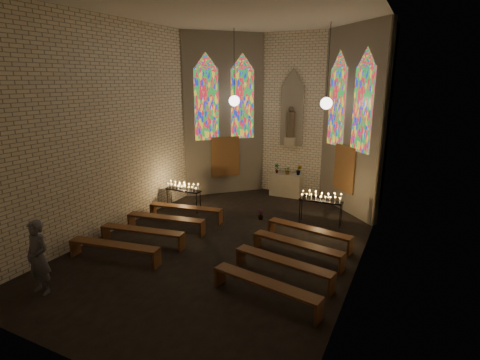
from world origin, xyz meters
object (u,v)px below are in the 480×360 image
at_px(aisle_flower_pot, 261,215).
at_px(visitor, 38,258).
at_px(votive_stand_left, 183,188).
at_px(votive_stand_right, 321,199).
at_px(altar, 286,185).

distance_m(aisle_flower_pot, visitor, 7.51).
height_order(votive_stand_left, votive_stand_right, votive_stand_right).
relative_size(altar, visitor, 0.75).
relative_size(aisle_flower_pot, votive_stand_right, 0.23).
relative_size(votive_stand_left, visitor, 0.79).
relative_size(votive_stand_right, visitor, 0.83).
xyz_separation_m(votive_stand_right, visitor, (-4.96, -7.40, -0.04)).
bearing_deg(votive_stand_right, votive_stand_left, -171.80).
xyz_separation_m(altar, votive_stand_right, (2.24, -2.73, 0.47)).
bearing_deg(altar, aisle_flower_pot, -87.54).
bearing_deg(votive_stand_right, altar, 127.62).
xyz_separation_m(altar, aisle_flower_pot, (0.14, -3.23, -0.32)).
relative_size(aisle_flower_pot, votive_stand_left, 0.25).
bearing_deg(aisle_flower_pot, altar, 92.46).
height_order(aisle_flower_pot, visitor, visitor).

